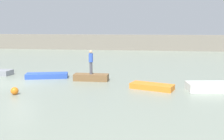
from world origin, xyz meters
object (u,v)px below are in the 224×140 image
object	(u,v)px
rowboat_blue	(47,76)
mooring_buoy	(15,91)
person_blue_shirt	(91,61)
rowboat_orange	(152,86)
rowboat_brown	(91,77)
rowboat_white	(214,87)

from	to	relation	value
rowboat_blue	mooring_buoy	bearing A→B (deg)	-104.38
person_blue_shirt	mooring_buoy	xyz separation A→B (m)	(-3.66, -4.70, -1.29)
mooring_buoy	rowboat_orange	bearing A→B (deg)	17.71
rowboat_orange	rowboat_blue	bearing A→B (deg)	-177.89
rowboat_brown	rowboat_white	xyz separation A→B (m)	(8.48, -1.96, 0.01)
person_blue_shirt	mooring_buoy	size ratio (longest dim) A/B	3.96
rowboat_blue	mooring_buoy	xyz separation A→B (m)	(0.08, -5.16, 0.04)
rowboat_brown	rowboat_orange	world-z (taller)	rowboat_brown
rowboat_blue	rowboat_white	xyz separation A→B (m)	(12.21, -2.43, 0.07)
rowboat_blue	rowboat_white	size ratio (longest dim) A/B	0.97
rowboat_orange	rowboat_brown	bearing A→B (deg)	174.70
rowboat_blue	person_blue_shirt	xyz separation A→B (m)	(3.73, -0.46, 1.33)
rowboat_blue	rowboat_orange	bearing A→B (deg)	-32.21
rowboat_blue	rowboat_orange	world-z (taller)	rowboat_blue
rowboat_white	rowboat_brown	bearing A→B (deg)	157.89
rowboat_orange	rowboat_white	bearing A→B (deg)	20.72
rowboat_blue	rowboat_brown	distance (m)	3.76
rowboat_blue	rowboat_brown	world-z (taller)	rowboat_brown
rowboat_white	mooring_buoy	size ratio (longest dim) A/B	7.33
rowboat_orange	rowboat_white	distance (m)	3.91
rowboat_orange	mooring_buoy	bearing A→B (deg)	-143.21
person_blue_shirt	rowboat_brown	bearing A→B (deg)	-165.96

